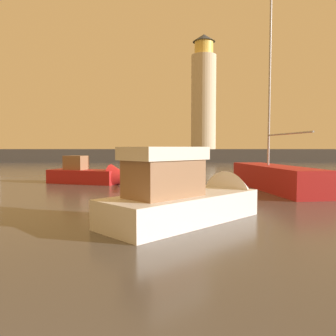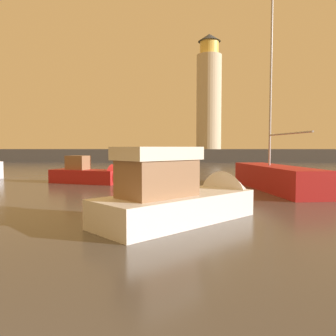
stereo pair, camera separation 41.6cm
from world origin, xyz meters
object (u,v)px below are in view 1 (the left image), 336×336
Objects in this scene: lighthouse at (203,95)px; mooring_buoy at (252,171)px; sailboat_moored at (274,177)px; motorboat_2 at (94,175)px; motorboat_0 at (201,196)px.

lighthouse is 19.04× the size of mooring_buoy.
sailboat_moored is at bearing -95.54° from mooring_buoy.
motorboat_0 is at bearing -60.73° from motorboat_2.
motorboat_0 is at bearing -96.02° from lighthouse.
lighthouse is 29.65m from mooring_buoy.
sailboat_moored is at bearing -15.90° from motorboat_2.
mooring_buoy is (0.77, 7.90, -0.22)m from sailboat_moored.
motorboat_2 is at bearing 164.10° from sailboat_moored.
mooring_buoy is at bearing 23.67° from motorboat_2.
lighthouse is 2.89× the size of motorboat_0.
mooring_buoy is at bearing 70.25° from motorboat_0.
motorboat_0 reaches higher than mooring_buoy.
lighthouse is 3.07× the size of motorboat_2.
mooring_buoy is at bearing -88.12° from lighthouse.
motorboat_0 is 16.16m from mooring_buoy.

